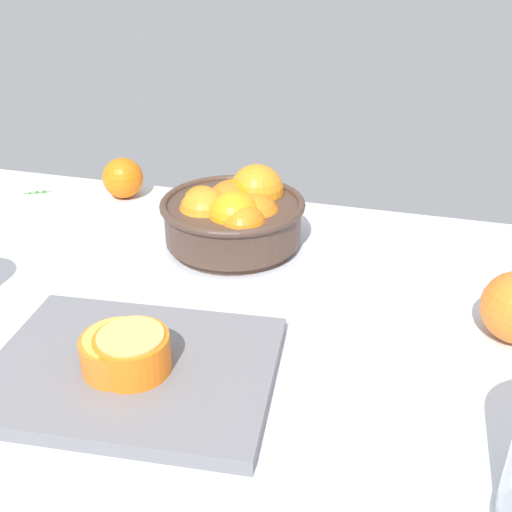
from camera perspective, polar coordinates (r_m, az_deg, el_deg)
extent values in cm
cube|color=silver|center=(76.13, -3.62, -7.52)|extent=(126.88, 82.00, 3.00)
cylinder|color=#473328|center=(93.46, -2.19, 1.39)|extent=(19.39, 19.39, 1.20)
cylinder|color=#473328|center=(91.88, -2.23, 3.37)|extent=(21.08, 21.08, 5.94)
torus|color=#473328|center=(90.66, -2.27, 5.07)|extent=(22.28, 22.28, 1.20)
sphere|color=orange|center=(89.44, -0.14, 3.50)|extent=(8.07, 8.07, 8.07)
sphere|color=orange|center=(94.39, 0.08, 6.22)|extent=(8.72, 8.72, 8.72)
sphere|color=orange|center=(93.02, -2.24, 4.94)|extent=(8.03, 8.03, 8.03)
sphere|color=orange|center=(92.72, -2.43, 4.93)|extent=(7.80, 7.80, 7.80)
sphere|color=orange|center=(95.17, -5.18, 4.74)|extent=(6.84, 6.84, 6.84)
sphere|color=orange|center=(89.99, -4.92, 4.12)|extent=(7.97, 7.97, 7.97)
sphere|color=orange|center=(87.13, -2.11, 3.76)|extent=(7.79, 7.79, 7.79)
sphere|color=orange|center=(85.80, -1.26, 2.73)|extent=(7.05, 7.05, 7.05)
cube|color=slate|center=(67.96, -11.75, -10.67)|extent=(33.12, 25.63, 1.92)
cylinder|color=orange|center=(65.20, -11.80, -9.16)|extent=(8.09, 8.09, 4.23)
cylinder|color=#FAAC5E|center=(63.86, -12.00, -7.55)|extent=(7.12, 7.12, 0.30)
cylinder|color=orange|center=(65.95, -13.04, -9.06)|extent=(8.21, 8.21, 3.80)
cylinder|color=#FAC248|center=(64.74, -13.23, -7.62)|extent=(7.23, 7.23, 0.30)
sphere|color=orange|center=(112.70, -12.69, 7.33)|extent=(7.45, 7.45, 7.45)
cylinder|color=#3B752E|center=(120.47, -20.37, 5.78)|extent=(4.61, 2.60, 0.30)
sphere|color=#3B752E|center=(120.23, -19.79, 5.91)|extent=(0.86, 0.86, 0.86)
sphere|color=#3B752E|center=(120.42, -20.38, 5.84)|extent=(0.83, 0.83, 0.83)
sphere|color=#3B752E|center=(120.62, -20.97, 5.77)|extent=(0.61, 0.61, 0.61)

